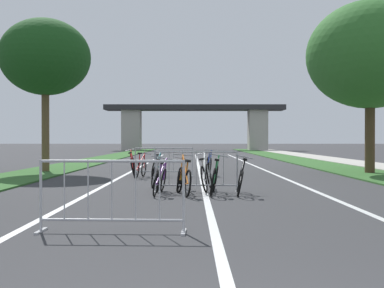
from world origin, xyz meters
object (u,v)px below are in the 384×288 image
bicycle_white_2 (206,176)px  bicycle_purple_4 (160,180)px  crowd_barrier_third (164,162)px  bicycle_green_3 (214,179)px  bicycle_silver_6 (156,177)px  bicycle_red_0 (133,166)px  bicycle_teal_7 (156,167)px  bicycle_blue_5 (208,165)px  crowd_barrier_nearest (112,197)px  bicycle_black_9 (240,180)px  bicycle_red_10 (140,168)px  tree_right_pine_near (370,55)px  bicycle_yellow_1 (181,177)px  tree_left_oak_near (45,58)px  crowd_barrier_second (196,172)px  bicycle_orange_8 (184,180)px

bicycle_white_2 → bicycle_purple_4: bearing=-136.8°
crowd_barrier_third → bicycle_green_3: (1.57, -5.70, -0.14)m
bicycle_green_3 → bicycle_silver_6: bicycle_green_3 is taller
crowd_barrier_third → bicycle_red_0: bearing=161.0°
bicycle_purple_4 → bicycle_teal_7: bicycle_teal_7 is taller
bicycle_purple_4 → bicycle_blue_5: size_ratio=1.01×
bicycle_teal_7 → crowd_barrier_nearest: bearing=-83.9°
bicycle_black_9 → bicycle_red_10: bearing=124.7°
tree_right_pine_near → crowd_barrier_third: bearing=-170.8°
bicycle_yellow_1 → tree_left_oak_near: bearing=-47.0°
bicycle_green_3 → bicycle_blue_5: 6.27m
tree_left_oak_near → bicycle_yellow_1: size_ratio=3.87×
bicycle_red_0 → bicycle_black_9: bearing=-64.7°
tree_right_pine_near → bicycle_red_0: tree_right_pine_near is taller
bicycle_blue_5 → bicycle_teal_7: 2.12m
crowd_barrier_nearest → bicycle_blue_5: bearing=80.9°
bicycle_purple_4 → bicycle_blue_5: bearing=82.7°
crowd_barrier_third → crowd_barrier_second: bearing=-77.8°
bicycle_orange_8 → bicycle_red_10: bearing=95.9°
bicycle_white_2 → bicycle_teal_7: bearing=119.1°
crowd_barrier_second → tree_left_oak_near: bearing=129.5°
bicycle_orange_8 → bicycle_green_3: bearing=-2.7°
crowd_barrier_third → bicycle_blue_5: 1.74m
bicycle_red_0 → bicycle_silver_6: (1.23, -5.11, -0.02)m
crowd_barrier_second → bicycle_red_10: crowd_barrier_second is taller
tree_right_pine_near → bicycle_yellow_1: 10.30m
tree_left_oak_near → bicycle_white_2: 10.43m
crowd_barrier_third → bicycle_red_10: size_ratio=1.34×
bicycle_teal_7 → bicycle_red_10: size_ratio=1.03×
crowd_barrier_nearest → bicycle_red_0: (-1.03, 10.88, -0.15)m
bicycle_blue_5 → bicycle_yellow_1: bearing=76.4°
bicycle_yellow_1 → bicycle_white_2: (0.67, -0.24, 0.04)m
crowd_barrier_second → bicycle_red_0: bearing=112.1°
bicycle_red_10 → tree_left_oak_near: bearing=155.3°
bicycle_red_0 → bicycle_teal_7: (0.92, -0.80, -0.02)m
bicycle_white_2 → bicycle_blue_5: (0.25, 5.45, -0.00)m
tree_right_pine_near → crowd_barrier_third: tree_right_pine_near is taller
bicycle_white_2 → bicycle_red_10: bicycle_white_2 is taller
tree_right_pine_near → bicycle_white_2: tree_right_pine_near is taller
bicycle_green_3 → bicycle_yellow_1: bearing=134.7°
bicycle_green_3 → bicycle_silver_6: bearing=152.8°
crowd_barrier_second → bicycle_white_2: (0.27, 0.36, -0.13)m
bicycle_white_2 → bicycle_orange_8: 1.09m
bicycle_teal_7 → bicycle_black_9: bearing=-60.1°
crowd_barrier_second → bicycle_blue_5: size_ratio=1.28×
bicycle_yellow_1 → bicycle_black_9: (1.47, -1.12, 0.01)m
tree_right_pine_near → bicycle_orange_8: 10.95m
bicycle_silver_6 → bicycle_orange_8: (0.76, -1.10, 0.02)m
crowd_barrier_second → bicycle_purple_4: (-0.89, -0.43, -0.16)m
crowd_barrier_second → tree_right_pine_near: bearing=43.7°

